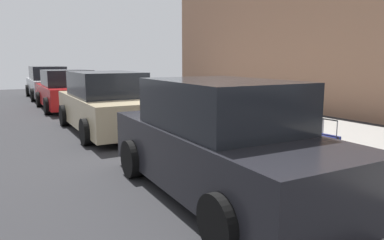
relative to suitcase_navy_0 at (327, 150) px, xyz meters
name	(u,v)px	position (x,y,z in m)	size (l,w,h in m)	color
ground_plane	(197,140)	(3.40, 0.64, -0.41)	(40.00, 40.00, 0.00)	#28282B
sidewalk_curb	(272,128)	(3.40, -1.86, -0.34)	(18.00, 5.00, 0.14)	gray
suitcase_navy_0	(327,150)	(0.00, 0.00, 0.00)	(0.40, 0.24, 0.84)	navy
suitcase_silver_1	(309,137)	(0.55, -0.14, 0.11)	(0.48, 0.26, 0.99)	#9EA0A8
suitcase_black_2	(284,136)	(1.14, -0.07, 0.04)	(0.47, 0.25, 0.69)	black
suitcase_red_3	(262,131)	(1.70, 0.00, 0.04)	(0.42, 0.22, 0.88)	red
suitcase_olive_4	(252,127)	(2.21, -0.13, 0.04)	(0.37, 0.20, 0.90)	#59601E
suitcase_teal_5	(236,126)	(2.75, -0.09, -0.02)	(0.47, 0.27, 0.74)	#0F606B
suitcase_maroon_6	(221,119)	(3.34, -0.04, 0.09)	(0.49, 0.26, 0.98)	maroon
suitcase_navy_7	(208,116)	(3.92, -0.01, 0.07)	(0.43, 0.21, 0.92)	navy
suitcase_silver_8	(197,116)	(4.46, 0.00, 0.00)	(0.42, 0.26, 0.60)	#9EA0A8
suitcase_black_9	(188,113)	(5.02, -0.03, 0.03)	(0.47, 0.27, 0.67)	black
suitcase_red_10	(182,111)	(5.58, -0.14, -0.01)	(0.44, 0.24, 0.77)	red
suitcase_olive_11	(172,110)	(6.11, -0.06, -0.01)	(0.40, 0.22, 0.79)	#59601E
fire_hydrant	(161,102)	(7.02, -0.07, 0.15)	(0.39, 0.21, 0.82)	#99999E
bollard_post	(148,99)	(7.76, 0.08, 0.20)	(0.17, 0.17, 0.95)	brown
parked_car_charcoal_0	(220,142)	(0.12, 2.21, 0.38)	(4.51, 2.06, 1.70)	black
parked_car_beige_1	(106,104)	(5.72, 2.21, 0.36)	(4.72, 2.09, 1.66)	tan
parked_car_red_2	(67,91)	(11.12, 2.21, 0.33)	(4.26, 2.19, 1.59)	#AD1619
parked_car_silver_3	(48,83)	(16.18, 2.21, 0.36)	(4.78, 2.07, 1.67)	#B2B5BA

